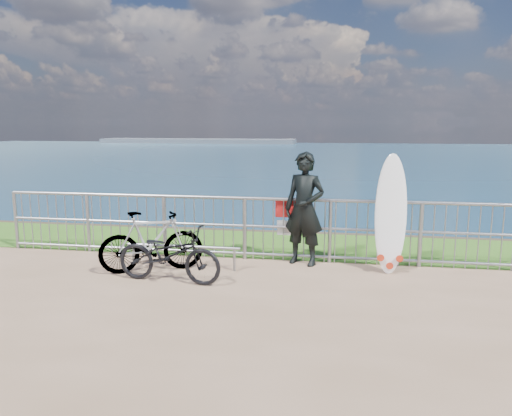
% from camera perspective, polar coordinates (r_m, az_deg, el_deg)
% --- Properties ---
extents(grass_strip, '(120.00, 120.00, 0.00)m').
position_cam_1_polar(grass_strip, '(9.98, 2.76, -4.20)').
color(grass_strip, '#32671C').
rests_on(grass_strip, ground).
extents(seascape, '(260.00, 260.00, 5.00)m').
position_cam_1_polar(seascape, '(160.93, -6.57, 7.42)').
color(seascape, brown).
rests_on(seascape, ground).
extents(railing, '(10.06, 0.10, 1.13)m').
position_cam_1_polar(railing, '(8.79, 2.06, -2.31)').
color(railing, gray).
rests_on(railing, ground).
extents(surfer, '(0.82, 0.67, 1.93)m').
position_cam_1_polar(surfer, '(8.51, 5.55, -0.09)').
color(surfer, black).
rests_on(surfer, ground).
extents(surfboard, '(0.54, 0.48, 1.94)m').
position_cam_1_polar(surfboard, '(8.36, 15.13, -1.10)').
color(surfboard, white).
rests_on(surfboard, ground).
extents(bicycle_near, '(1.73, 0.76, 0.88)m').
position_cam_1_polar(bicycle_near, '(7.73, -9.93, -5.21)').
color(bicycle_near, black).
rests_on(bicycle_near, ground).
extents(bicycle_far, '(1.72, 1.16, 1.01)m').
position_cam_1_polar(bicycle_far, '(8.30, -11.87, -3.76)').
color(bicycle_far, black).
rests_on(bicycle_far, ground).
extents(bike_rack, '(1.95, 0.05, 0.40)m').
position_cam_1_polar(bike_rack, '(8.43, -8.36, -4.64)').
color(bike_rack, gray).
rests_on(bike_rack, ground).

